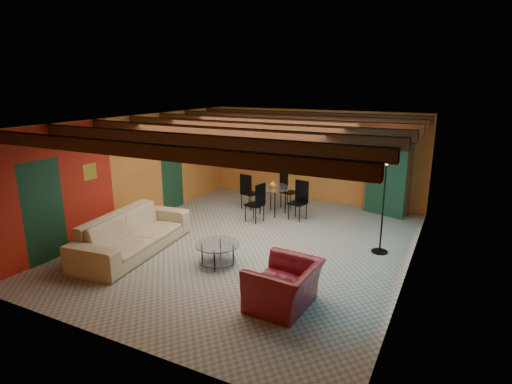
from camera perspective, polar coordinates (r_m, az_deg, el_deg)
The scene contains 11 objects.
room at distance 8.72m, azimuth -0.27°, elevation 7.58°, with size 6.52×8.01×2.71m.
sofa at distance 9.07m, azimuth -16.56°, elevation -5.43°, with size 2.85×1.11×0.83m, color tan.
armchair at distance 6.71m, azimuth 3.88°, elevation -12.74°, with size 1.12×0.98×0.73m, color maroon.
coffee_table at distance 8.20m, azimuth -5.32°, elevation -8.53°, with size 0.87×0.87×0.45m, color white, non-canonical shape.
dining_table at distance 11.15m, azimuth 2.33°, elevation -0.49°, with size 1.97×1.97×1.02m, color white, non-canonical shape.
armoire at distance 11.69m, azimuth 17.64°, elevation 1.84°, with size 1.10×0.54×1.94m, color brown.
floor_lamp at distance 8.85m, azimuth 17.15°, elevation -1.71°, with size 0.43×0.43×2.09m, color black, non-canonical shape.
ceiling_fan at distance 8.62m, azimuth -0.60°, elevation 7.48°, with size 1.50×1.50×0.44m, color #472614, non-canonical shape.
painting at distance 12.65m, azimuth 4.07°, elevation 6.61°, with size 1.05×0.03×0.65m, color black.
potted_plant at distance 11.49m, azimuth 18.11°, elevation 7.64°, with size 0.41×0.35×0.45m, color #26661E.
vase at distance 11.00m, azimuth 2.37°, elevation 2.56°, with size 0.18×0.18×0.19m, color orange.
Camera 1 is at (3.93, -7.59, 3.49)m, focal length 29.02 mm.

